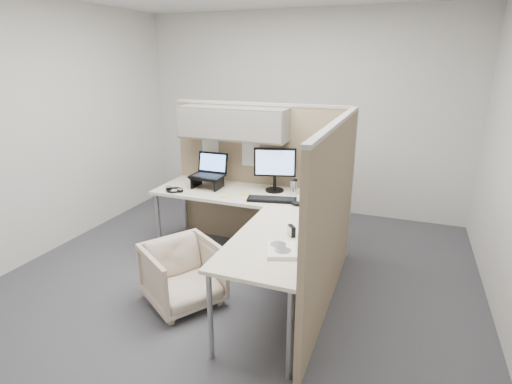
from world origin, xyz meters
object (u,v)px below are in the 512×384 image
(desk, at_px, (254,212))
(keyboard, at_px, (272,199))
(office_chair, at_px, (183,272))
(monitor_left, at_px, (275,166))

(desk, height_order, keyboard, keyboard)
(desk, distance_m, office_chair, 0.85)
(desk, relative_size, office_chair, 3.26)
(desk, distance_m, monitor_left, 0.65)
(desk, xyz_separation_m, monitor_left, (0.02, 0.57, 0.32))
(office_chair, distance_m, keyboard, 1.12)
(monitor_left, xyz_separation_m, keyboard, (0.07, -0.30, -0.26))
(desk, xyz_separation_m, keyboard, (0.09, 0.26, 0.05))
(office_chair, height_order, monitor_left, monitor_left)
(monitor_left, bearing_deg, office_chair, -125.14)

